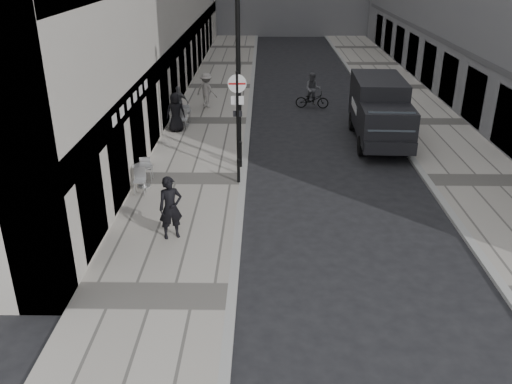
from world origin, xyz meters
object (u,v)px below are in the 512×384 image
lamppost (238,69)px  panel_van (380,108)px  cyclist (312,95)px  sign_post (237,110)px  walking_man (171,208)px

lamppost → panel_van: bearing=28.2°
panel_van → cyclist: size_ratio=3.03×
lamppost → cyclist: bearing=67.8°
panel_van → cyclist: (-2.56, 5.60, -0.79)m
panel_van → lamppost: bearing=-149.4°
sign_post → cyclist: sign_post is taller
panel_van → sign_post: bearing=-142.3°
walking_man → cyclist: walking_man is taller
walking_man → panel_van: size_ratio=0.33×
walking_man → panel_van: (7.98, 9.52, 0.46)m
walking_man → sign_post: (1.77, 5.11, 1.57)m
sign_post → cyclist: bearing=68.5°
sign_post → lamppost: (0.00, 1.07, 1.30)m
walking_man → panel_van: panel_van is taller
sign_post → lamppost: size_ratio=0.57×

